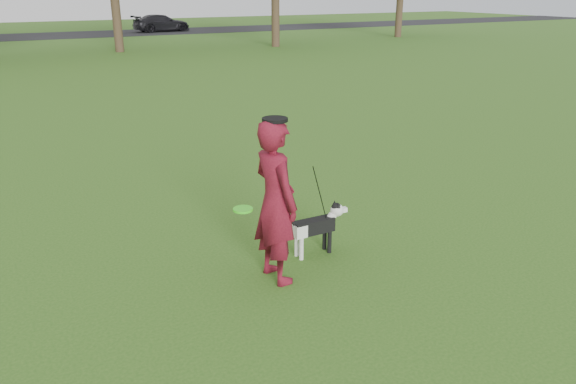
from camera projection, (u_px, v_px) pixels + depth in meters
ground at (273, 254)px, 7.59m from camera, size 120.00×120.00×0.00m
road at (21, 37)px, 40.57m from camera, size 120.00×7.00×0.02m
man at (276, 202)px, 6.65m from camera, size 0.54×0.77×2.01m
dog at (318, 224)px, 7.49m from camera, size 0.92×0.18×0.70m
car_right at (161, 23)px, 45.03m from camera, size 4.71×2.33×1.32m
man_held_items at (319, 193)px, 7.08m from camera, size 1.51×0.51×1.55m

